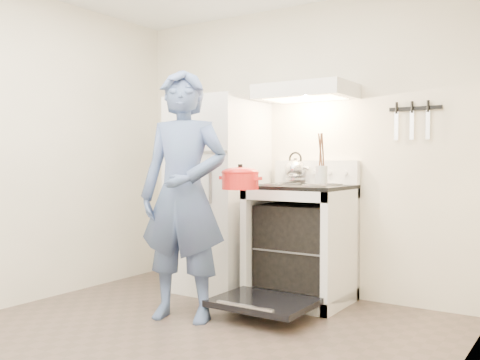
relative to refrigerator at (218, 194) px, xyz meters
The scene contains 15 objects.
floor 1.78m from the refrigerator, 68.20° to the right, with size 3.60×3.60×0.00m, color #4F3F37.
back_wall 0.79m from the refrigerator, 31.11° to the left, with size 3.20×0.02×2.50m, color #F2E8CC.
refrigerator is the anchor object (origin of this frame).
stove_body 0.90m from the refrigerator, ahead, with size 0.76×0.65×0.92m, color silver.
cooktop 0.81m from the refrigerator, ahead, with size 0.76×0.65×0.03m, color black.
backsplash 0.89m from the refrigerator, 20.94° to the left, with size 0.76×0.07×0.20m, color silver.
oven_door 1.23m from the refrigerator, 35.13° to the right, with size 0.70×0.54×0.04m, color black.
oven_rack 0.91m from the refrigerator, ahead, with size 0.60×0.52×0.01m, color slate.
range_hood 1.19m from the refrigerator, ahead, with size 0.76×0.50×0.12m, color silver.
knife_strip 1.81m from the refrigerator, 11.61° to the left, with size 0.40×0.02×0.03m, color black.
pizza_stone 0.91m from the refrigerator, ahead, with size 0.30×0.30×0.02m, color #85684E.
tea_kettle 0.73m from the refrigerator, 20.81° to the left, with size 0.22×0.18×0.27m, color #BABABF, non-canonical shape.
utensil_jar 1.15m from the refrigerator, 11.98° to the right, with size 0.09×0.09×0.13m, color silver.
person 0.93m from the refrigerator, 69.93° to the right, with size 0.65×0.43×1.79m, color #3D587C.
dutch_oven 0.86m from the refrigerator, 43.23° to the right, with size 0.34×0.27×0.23m, color red, non-canonical shape.
Camera 1 is at (2.18, -2.41, 1.14)m, focal length 40.00 mm.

